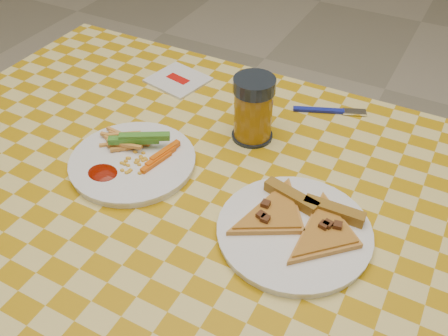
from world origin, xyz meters
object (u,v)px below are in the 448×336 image
Objects in this scene: plate_left at (133,162)px; plate_right at (294,232)px; table at (211,232)px; drink_glass at (253,110)px.

plate_left is 0.94× the size of plate_right.
drink_glass is (-0.02, 0.20, 0.14)m from table.
plate_left is (-0.17, 0.02, 0.08)m from table.
plate_right is at bearing -0.52° from table.
drink_glass is (0.15, 0.18, 0.06)m from plate_left.
drink_glass is (-0.17, 0.20, 0.06)m from plate_right.
plate_right is (0.32, -0.02, 0.00)m from plate_left.
plate_right is 0.27m from drink_glass.
drink_glass is at bearing 49.33° from plate_left.
plate_right is (0.15, -0.00, 0.08)m from table.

